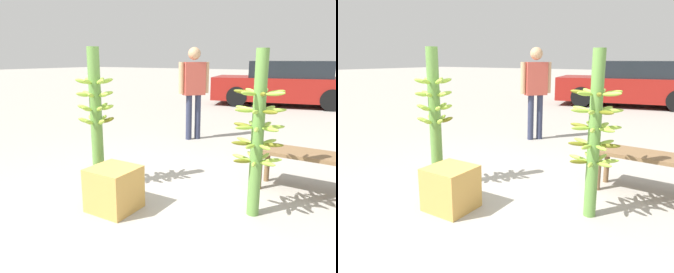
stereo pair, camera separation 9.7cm
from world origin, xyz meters
The scene contains 7 objects.
ground_plane centered at (0.00, 0.00, 0.00)m, with size 80.00×80.00×0.00m, color #9E998E.
banana_stalk_left centered at (-0.81, 0.13, 0.81)m, with size 0.40×0.40×1.53m.
banana_stalk_center centered at (0.87, 0.39, 0.78)m, with size 0.46×0.46×1.50m.
vendor_person centered at (-0.97, 2.69, 0.97)m, with size 0.43×0.49×1.60m.
market_bench centered at (1.18, 1.16, 0.38)m, with size 1.10×0.42×0.45m.
parked_car centered at (-0.65, 8.05, 0.65)m, with size 4.42×2.58×1.34m.
produce_crate centered at (-0.29, -0.21, 0.21)m, with size 0.42×0.42×0.42m.
Camera 1 is at (1.69, -2.40, 1.41)m, focal length 35.00 mm.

